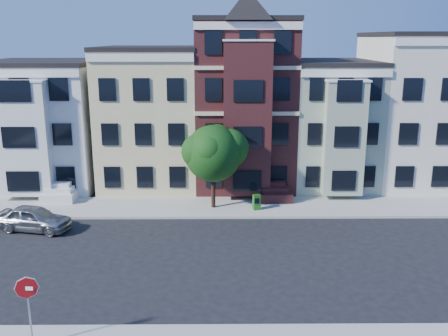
{
  "coord_description": "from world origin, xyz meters",
  "views": [
    {
      "loc": [
        -1.82,
        -23.15,
        10.9
      ],
      "look_at": [
        -1.61,
        2.46,
        4.2
      ],
      "focal_mm": 40.0,
      "sensor_mm": 36.0,
      "label": 1
    }
  ],
  "objects_px": {
    "parked_car": "(34,218)",
    "stop_sign": "(29,307)",
    "street_tree": "(213,157)",
    "newspaper_box": "(257,202)"
  },
  "relations": [
    {
      "from": "newspaper_box",
      "to": "stop_sign",
      "type": "height_order",
      "value": "stop_sign"
    },
    {
      "from": "street_tree",
      "to": "newspaper_box",
      "type": "distance_m",
      "value": 4.02
    },
    {
      "from": "street_tree",
      "to": "newspaper_box",
      "type": "height_order",
      "value": "street_tree"
    },
    {
      "from": "street_tree",
      "to": "parked_car",
      "type": "relative_size",
      "value": 1.54
    },
    {
      "from": "newspaper_box",
      "to": "stop_sign",
      "type": "bearing_deg",
      "value": -134.95
    },
    {
      "from": "parked_car",
      "to": "stop_sign",
      "type": "distance_m",
      "value": 12.26
    },
    {
      "from": "parked_car",
      "to": "newspaper_box",
      "type": "height_order",
      "value": "parked_car"
    },
    {
      "from": "newspaper_box",
      "to": "parked_car",
      "type": "bearing_deg",
      "value": -179.76
    },
    {
      "from": "newspaper_box",
      "to": "stop_sign",
      "type": "xyz_separation_m",
      "value": [
        -9.11,
        -14.65,
        1.04
      ]
    },
    {
      "from": "street_tree",
      "to": "newspaper_box",
      "type": "xyz_separation_m",
      "value": [
        2.79,
        -0.51,
        -2.85
      ]
    }
  ]
}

